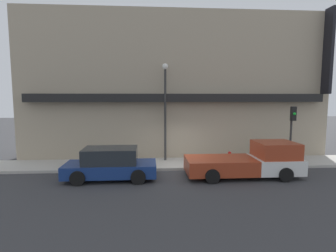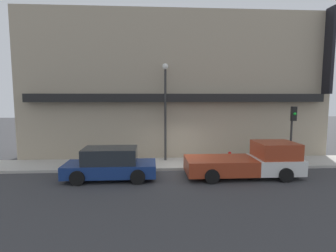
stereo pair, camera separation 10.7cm
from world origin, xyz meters
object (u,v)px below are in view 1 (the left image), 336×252
Objects in this scene: pickup_truck at (250,161)px; street_lamp at (165,101)px; parked_car at (111,164)px; fire_hydrant at (229,157)px; traffic_light at (292,125)px.

pickup_truck is 5.96m from street_lamp.
pickup_truck is 6.96m from parked_car.
traffic_light reaches higher than fire_hydrant.
parked_car is 0.75× the size of street_lamp.
fire_hydrant is at bearing 98.93° from pickup_truck.
pickup_truck is 1.71× the size of traffic_light.
traffic_light reaches higher than parked_car.
street_lamp is (2.85, 3.11, 3.02)m from parked_car.
parked_car is (-6.96, 0.00, -0.02)m from pickup_truck.
parked_car is 6.88m from fire_hydrant.
street_lamp is (-3.70, 1.02, 3.28)m from fire_hydrant.
street_lamp is 1.76× the size of traffic_light.
fire_hydrant is at bearing -15.44° from street_lamp.
pickup_truck is at bearing -152.39° from traffic_light.
traffic_light reaches higher than pickup_truck.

